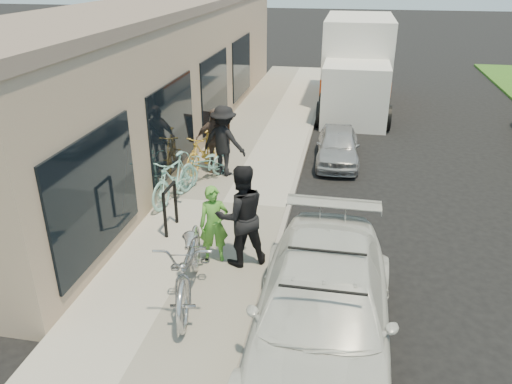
{
  "coord_description": "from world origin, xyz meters",
  "views": [
    {
      "loc": [
        0.75,
        -7.25,
        5.29
      ],
      "look_at": [
        -0.97,
        1.78,
        1.05
      ],
      "focal_mm": 35.0,
      "sensor_mm": 36.0,
      "label": 1
    }
  ],
  "objects_px": {
    "bystander_b": "(215,140)",
    "tandem_bike": "(190,263)",
    "cruiser_bike_c": "(203,152)",
    "sandwich_board": "(220,129)",
    "man_standing": "(241,216)",
    "bystander_a": "(224,141)",
    "moving_truck": "(356,68)",
    "cruiser_bike_a": "(174,179)",
    "bike_rack": "(170,204)",
    "sedan_white": "(322,311)",
    "cruiser_bike_b": "(205,165)",
    "woman_rider": "(214,224)",
    "sedan_silver": "(338,145)"
  },
  "relations": [
    {
      "from": "bystander_b",
      "to": "tandem_bike",
      "type": "bearing_deg",
      "value": -91.03
    },
    {
      "from": "cruiser_bike_c",
      "to": "sandwich_board",
      "type": "bearing_deg",
      "value": 105.31
    },
    {
      "from": "man_standing",
      "to": "bystander_a",
      "type": "xyz_separation_m",
      "value": [
        -1.35,
        4.1,
        -0.04
      ]
    },
    {
      "from": "moving_truck",
      "to": "bystander_b",
      "type": "bearing_deg",
      "value": -113.56
    },
    {
      "from": "man_standing",
      "to": "cruiser_bike_c",
      "type": "distance_m",
      "value": 4.75
    },
    {
      "from": "cruiser_bike_a",
      "to": "cruiser_bike_c",
      "type": "bearing_deg",
      "value": 99.19
    },
    {
      "from": "bike_rack",
      "to": "moving_truck",
      "type": "xyz_separation_m",
      "value": [
        3.65,
        11.64,
        0.74
      ]
    },
    {
      "from": "moving_truck",
      "to": "bystander_b",
      "type": "xyz_separation_m",
      "value": [
        -3.59,
        -8.27,
        -0.48
      ]
    },
    {
      "from": "bike_rack",
      "to": "sedan_white",
      "type": "distance_m",
      "value": 4.4
    },
    {
      "from": "bike_rack",
      "to": "cruiser_bike_b",
      "type": "distance_m",
      "value": 2.62
    },
    {
      "from": "woman_rider",
      "to": "tandem_bike",
      "type": "bearing_deg",
      "value": -113.73
    },
    {
      "from": "sandwich_board",
      "to": "man_standing",
      "type": "xyz_separation_m",
      "value": [
        2.07,
        -6.44,
        0.49
      ]
    },
    {
      "from": "tandem_bike",
      "to": "bystander_a",
      "type": "distance_m",
      "value": 5.36
    },
    {
      "from": "sedan_white",
      "to": "cruiser_bike_c",
      "type": "height_order",
      "value": "sedan_white"
    },
    {
      "from": "sandwich_board",
      "to": "cruiser_bike_b",
      "type": "height_order",
      "value": "sandwich_board"
    },
    {
      "from": "bystander_a",
      "to": "sedan_silver",
      "type": "bearing_deg",
      "value": -131.1
    },
    {
      "from": "tandem_bike",
      "to": "woman_rider",
      "type": "relative_size",
      "value": 1.68
    },
    {
      "from": "cruiser_bike_c",
      "to": "bystander_a",
      "type": "relative_size",
      "value": 0.94
    },
    {
      "from": "sedan_silver",
      "to": "bystander_b",
      "type": "xyz_separation_m",
      "value": [
        -3.2,
        -1.64,
        0.51
      ]
    },
    {
      "from": "cruiser_bike_b",
      "to": "bystander_a",
      "type": "height_order",
      "value": "bystander_a"
    },
    {
      "from": "woman_rider",
      "to": "bystander_a",
      "type": "height_order",
      "value": "bystander_a"
    },
    {
      "from": "sedan_silver",
      "to": "cruiser_bike_b",
      "type": "relative_size",
      "value": 1.77
    },
    {
      "from": "tandem_bike",
      "to": "cruiser_bike_c",
      "type": "bearing_deg",
      "value": 93.38
    },
    {
      "from": "moving_truck",
      "to": "bike_rack",
      "type": "bearing_deg",
      "value": -107.48
    },
    {
      "from": "cruiser_bike_a",
      "to": "bystander_a",
      "type": "xyz_separation_m",
      "value": [
        0.75,
        1.8,
        0.37
      ]
    },
    {
      "from": "cruiser_bike_b",
      "to": "cruiser_bike_c",
      "type": "xyz_separation_m",
      "value": [
        -0.28,
        0.75,
        0.08
      ]
    },
    {
      "from": "sandwich_board",
      "to": "bystander_a",
      "type": "bearing_deg",
      "value": -90.38
    },
    {
      "from": "sedan_white",
      "to": "cruiser_bike_b",
      "type": "distance_m",
      "value": 6.42
    },
    {
      "from": "sandwich_board",
      "to": "sedan_silver",
      "type": "relative_size",
      "value": 0.32
    },
    {
      "from": "sandwich_board",
      "to": "man_standing",
      "type": "relative_size",
      "value": 0.49
    },
    {
      "from": "sedan_white",
      "to": "tandem_bike",
      "type": "relative_size",
      "value": 1.98
    },
    {
      "from": "bike_rack",
      "to": "bystander_b",
      "type": "height_order",
      "value": "bystander_b"
    },
    {
      "from": "woman_rider",
      "to": "bystander_b",
      "type": "distance_m",
      "value": 4.47
    },
    {
      "from": "moving_truck",
      "to": "woman_rider",
      "type": "bearing_deg",
      "value": -101.08
    },
    {
      "from": "sedan_white",
      "to": "sedan_silver",
      "type": "distance_m",
      "value": 7.9
    },
    {
      "from": "sedan_white",
      "to": "sedan_silver",
      "type": "relative_size",
      "value": 1.68
    },
    {
      "from": "cruiser_bike_a",
      "to": "bystander_b",
      "type": "relative_size",
      "value": 1.09
    },
    {
      "from": "bike_rack",
      "to": "tandem_bike",
      "type": "bearing_deg",
      "value": -62.47
    },
    {
      "from": "woman_rider",
      "to": "bystander_a",
      "type": "xyz_separation_m",
      "value": [
        -0.84,
        4.11,
        0.18
      ]
    },
    {
      "from": "cruiser_bike_a",
      "to": "bystander_b",
      "type": "bearing_deg",
      "value": 89.86
    },
    {
      "from": "sedan_white",
      "to": "moving_truck",
      "type": "distance_m",
      "value": 14.54
    },
    {
      "from": "man_standing",
      "to": "tandem_bike",
      "type": "bearing_deg",
      "value": 35.62
    },
    {
      "from": "tandem_bike",
      "to": "moving_truck",
      "type": "bearing_deg",
      "value": 68.72
    },
    {
      "from": "sedan_silver",
      "to": "tandem_bike",
      "type": "bearing_deg",
      "value": -108.54
    },
    {
      "from": "bike_rack",
      "to": "sedan_silver",
      "type": "distance_m",
      "value": 5.99
    },
    {
      "from": "sedan_white",
      "to": "tandem_bike",
      "type": "distance_m",
      "value": 2.34
    },
    {
      "from": "sandwich_board",
      "to": "sedan_silver",
      "type": "height_order",
      "value": "sandwich_board"
    },
    {
      "from": "sandwich_board",
      "to": "woman_rider",
      "type": "xyz_separation_m",
      "value": [
        1.56,
        -6.45,
        0.26
      ]
    },
    {
      "from": "tandem_bike",
      "to": "woman_rider",
      "type": "distance_m",
      "value": 1.2
    },
    {
      "from": "sedan_silver",
      "to": "tandem_bike",
      "type": "height_order",
      "value": "tandem_bike"
    }
  ]
}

